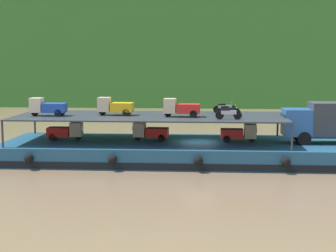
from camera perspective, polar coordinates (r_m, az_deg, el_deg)
The scene contains 13 objects.
ground_plane at distance 40.89m, azimuth 3.35°, elevation -3.78°, with size 400.00×400.00×0.00m, color #7F664C.
cargo_barge at distance 40.73m, azimuth 3.36°, elevation -2.76°, with size 29.89×8.75×1.50m.
covered_lorry at distance 41.49m, azimuth 17.28°, elevation 0.52°, with size 7.90×2.47×3.10m.
cargo_rack at distance 40.59m, azimuth -1.99°, elevation 1.05°, with size 20.69×7.43×2.00m.
mini_truck_lower_stern at distance 42.25m, azimuth -11.00°, elevation -0.54°, with size 2.77×1.25×1.38m.
mini_truck_lower_aft at distance 41.25m, azimuth -1.95°, elevation -0.59°, with size 2.79×1.29×1.38m.
mini_truck_lower_mid at distance 40.85m, azimuth 7.70°, elevation -0.73°, with size 2.75×1.22×1.38m.
mini_truck_upper_stern at distance 41.30m, azimuth -12.92°, elevation 2.03°, with size 2.75×1.22×1.38m.
mini_truck_upper_mid at distance 40.94m, azimuth -5.77°, elevation 2.13°, with size 2.77×1.26×1.38m.
mini_truck_upper_fore at distance 39.58m, azimuth 1.42°, elevation 1.99°, with size 2.77×1.25×1.38m.
motorcycle_upper_port at distance 38.14m, azimuth 6.55°, elevation 1.35°, with size 1.90×0.55×0.87m.
motorcycle_upper_centre at distance 40.36m, azimuth 6.49°, elevation 1.68°, with size 1.90×0.55×0.87m.
motorcycle_upper_stbd at distance 42.57m, azimuth 6.15°, elevation 1.97°, with size 1.90×0.55×0.87m.
Camera 1 is at (0.39, -40.13, 7.85)m, focal length 56.35 mm.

